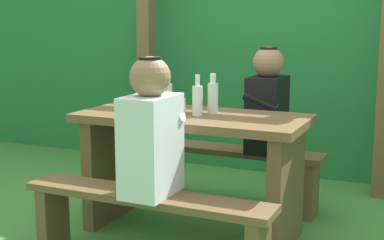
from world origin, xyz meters
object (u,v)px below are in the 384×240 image
(person_white_shirt, at_px, (151,132))
(bottle_center, at_px, (197,100))
(bench_far, at_px, (226,163))
(bottle_left, at_px, (213,97))
(person_black_coat, at_px, (267,104))
(picnic_table, at_px, (192,153))
(drinking_glass, at_px, (181,106))
(bench_near, at_px, (146,215))
(bottle_right, at_px, (168,95))

(person_white_shirt, distance_m, bottle_center, 0.55)
(bench_far, bearing_deg, bottle_left, -78.23)
(person_black_coat, height_order, bottle_left, person_black_coat)
(picnic_table, distance_m, person_white_shirt, 0.63)
(picnic_table, relative_size, drinking_glass, 15.31)
(picnic_table, bearing_deg, bottle_left, 35.40)
(bench_near, distance_m, person_white_shirt, 0.45)
(picnic_table, xyz_separation_m, drinking_glass, (-0.08, 0.00, 0.29))
(person_white_shirt, height_order, person_black_coat, same)
(person_black_coat, distance_m, bottle_center, 0.67)
(picnic_table, xyz_separation_m, bottle_center, (0.05, -0.04, 0.34))
(bench_far, relative_size, person_black_coat, 1.95)
(bench_far, distance_m, drinking_glass, 0.77)
(drinking_glass, bearing_deg, bench_near, -82.52)
(picnic_table, height_order, bench_far, picnic_table)
(person_white_shirt, bearing_deg, picnic_table, 93.31)
(person_white_shirt, relative_size, bottle_center, 2.90)
(bench_far, relative_size, person_white_shirt, 1.95)
(person_black_coat, height_order, drinking_glass, person_black_coat)
(drinking_glass, height_order, bottle_center, bottle_center)
(bench_near, bearing_deg, drinking_glass, 97.48)
(bottle_left, xyz_separation_m, bottle_right, (-0.33, 0.04, -0.01))
(bench_far, bearing_deg, drinking_glass, -97.54)
(bench_far, xyz_separation_m, bottle_left, (0.11, -0.51, 0.55))
(bench_near, relative_size, person_white_shirt, 1.95)
(person_white_shirt, bearing_deg, bench_near, -174.36)
(bench_near, xyz_separation_m, bottle_right, (-0.22, 0.70, 0.54))
(person_white_shirt, xyz_separation_m, drinking_glass, (-0.11, 0.58, 0.05))
(person_black_coat, distance_m, drinking_glass, 0.69)
(bottle_right, xyz_separation_m, bottle_center, (0.28, -0.15, 0.01))
(picnic_table, distance_m, bottle_left, 0.37)
(drinking_glass, bearing_deg, picnic_table, -1.79)
(bottle_left, bearing_deg, bottle_right, 173.20)
(picnic_table, bearing_deg, bench_far, 90.00)
(bottle_left, bearing_deg, bottle_center, -114.99)
(bench_near, relative_size, bottle_right, 6.33)
(bottle_right, bearing_deg, bottle_center, -28.97)
(bottle_left, height_order, bottle_center, bottle_center)
(bench_near, xyz_separation_m, bottle_center, (0.05, 0.55, 0.55))
(picnic_table, xyz_separation_m, bottle_left, (0.11, 0.08, 0.35))
(person_black_coat, xyz_separation_m, bottle_center, (-0.25, -0.62, 0.10))
(picnic_table, height_order, bottle_left, bottle_left)
(bench_far, bearing_deg, bottle_right, -115.37)
(drinking_glass, distance_m, bottle_right, 0.19)
(drinking_glass, relative_size, bottle_left, 0.37)
(person_white_shirt, xyz_separation_m, bottle_left, (0.07, 0.66, 0.10))
(bench_far, relative_size, bottle_center, 5.64)
(bottle_center, bearing_deg, bottle_left, 65.01)
(bottle_right, bearing_deg, picnic_table, -27.22)
(bench_near, height_order, bottle_center, bottle_center)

